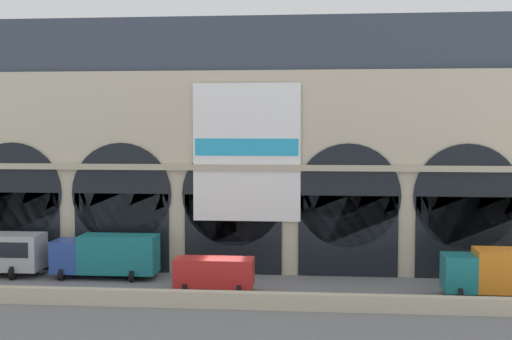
% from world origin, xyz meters
% --- Properties ---
extents(ground_plane, '(200.00, 200.00, 0.00)m').
position_xyz_m(ground_plane, '(0.00, 0.00, 0.00)').
color(ground_plane, slate).
extents(quay_parapet_wall, '(90.00, 0.70, 1.00)m').
position_xyz_m(quay_parapet_wall, '(0.00, -4.45, 0.50)').
color(quay_parapet_wall, beige).
rests_on(quay_parapet_wall, ground).
extents(station_building, '(51.97, 5.64, 18.96)m').
position_xyz_m(station_building, '(0.02, 7.61, 9.21)').
color(station_building, beige).
rests_on(station_building, ground).
extents(box_truck_midwest, '(7.50, 2.91, 3.12)m').
position_xyz_m(box_truck_midwest, '(-8.85, 2.71, 1.70)').
color(box_truck_midwest, '#28479E').
rests_on(box_truck_midwest, ground).
extents(van_center, '(5.20, 2.48, 2.20)m').
position_xyz_m(van_center, '(-0.58, -0.35, 1.25)').
color(van_center, red).
rests_on(van_center, ground).
extents(box_truck_east, '(7.50, 2.91, 3.12)m').
position_xyz_m(box_truck_east, '(18.06, -0.36, 1.70)').
color(box_truck_east, '#19727A').
rests_on(box_truck_east, ground).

